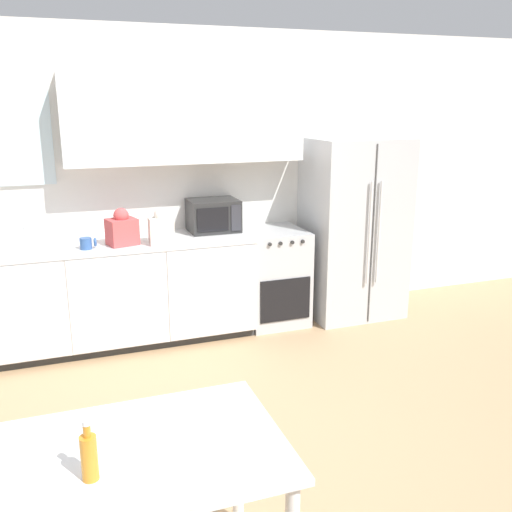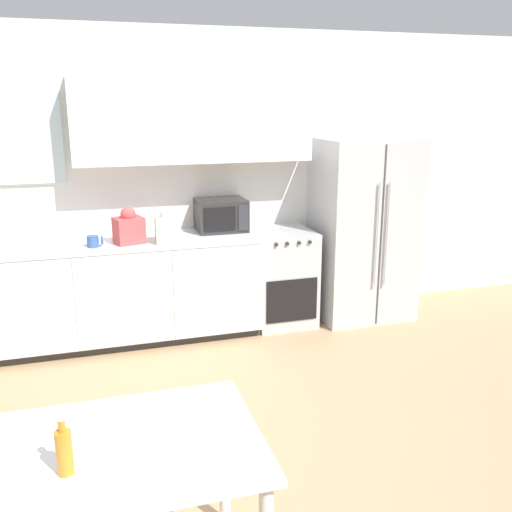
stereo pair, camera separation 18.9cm
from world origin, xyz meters
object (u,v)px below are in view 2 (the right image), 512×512
microwave (221,215)px  coffee_mug (94,241)px  oven_range (281,277)px  dining_table (100,472)px  refrigerator (363,229)px  drink_bottle (64,450)px

microwave → coffee_mug: size_ratio=3.39×
oven_range → microwave: bearing=169.6°
coffee_mug → dining_table: coffee_mug is taller
refrigerator → microwave: refrigerator is taller
coffee_mug → oven_range: bearing=6.2°
dining_table → microwave: bearing=67.8°
oven_range → refrigerator: size_ratio=0.52×
refrigerator → coffee_mug: 2.51m
oven_range → drink_bottle: drink_bottle is taller
coffee_mug → dining_table: bearing=-91.5°
coffee_mug → drink_bottle: (-0.18, -2.78, -0.11)m
coffee_mug → dining_table: (-0.07, -2.66, -0.30)m
coffee_mug → refrigerator: bearing=3.2°
refrigerator → dining_table: refrigerator is taller
refrigerator → dining_table: bearing=-132.6°
oven_range → coffee_mug: (-1.69, -0.18, 0.51)m
oven_range → refrigerator: refrigerator is taller
coffee_mug → microwave: bearing=14.1°
refrigerator → dining_table: (-2.58, -2.80, -0.21)m
refrigerator → drink_bottle: refrigerator is taller
oven_range → microwave: 0.83m
oven_range → dining_table: size_ratio=0.70×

